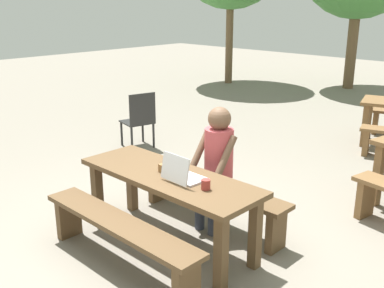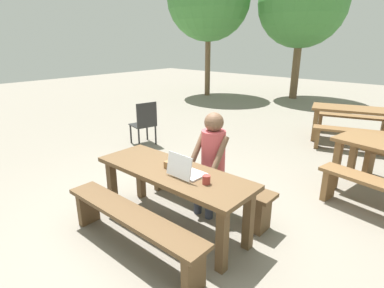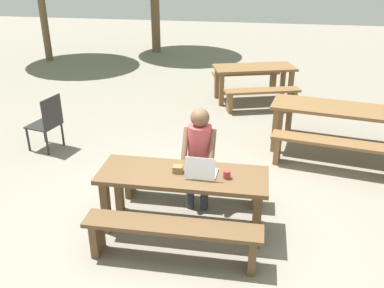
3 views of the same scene
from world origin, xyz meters
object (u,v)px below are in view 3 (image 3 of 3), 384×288
Objects in this scene: laptop at (201,171)px; picnic_table_rear at (344,115)px; coffee_mug at (227,174)px; picnic_table_mid at (254,72)px; small_pouch at (178,169)px; picnic_table_front at (183,183)px; person_seated at (199,150)px; plastic_chair at (48,122)px.

laptop is 0.15× the size of picnic_table_rear.
laptop is 3.00m from picnic_table_rear.
coffee_mug is 4.75m from picnic_table_mid.
coffee_mug is at bearing -177.45° from laptop.
small_pouch is 4.76m from picnic_table_mid.
small_pouch is at bearing 162.75° from picnic_table_front.
picnic_table_rear reaches higher than picnic_table_mid.
coffee_mug reaches higher than picnic_table_mid.
person_seated is (0.10, 0.56, 0.15)m from picnic_table_front.
person_seated is at bearing 73.51° from small_pouch.
picnic_table_front is 0.84× the size of picnic_table_rear.
picnic_table_front is at bearing -100.50° from person_seated.
picnic_table_front is at bearing -17.25° from small_pouch.
small_pouch is 0.12× the size of plastic_chair.
picnic_table_front is 0.17m from small_pouch.
laptop reaches higher than coffee_mug.
plastic_chair is at bearing 145.04° from small_pouch.
person_seated is 4.20m from picnic_table_mid.
picnic_table_mid is (0.55, 4.16, -0.14)m from person_seated.
coffee_mug is 0.70m from person_seated.
coffee_mug is 0.05× the size of picnic_table_mid.
coffee_mug is at bearing -4.51° from small_pouch.
plastic_chair is (-2.72, 1.76, -0.31)m from laptop.
laptop is (0.21, -0.03, 0.18)m from picnic_table_front.
person_seated is at bearing 79.23° from plastic_chair.
picnic_table_front is 1.49× the size of person_seated.
small_pouch is 0.56m from person_seated.
laptop reaches higher than small_pouch.
coffee_mug is at bearing -56.41° from person_seated.
plastic_chair reaches higher than picnic_table_front.
picnic_table_rear is at bearing 41.53° from person_seated.
picnic_table_front is 3.12m from picnic_table_rear.
plastic_chair is at bearing 149.64° from coffee_mug.
laptop is at bearing -7.66° from picnic_table_front.
picnic_table_mid is (3.16, 2.99, 0.14)m from plastic_chair.
plastic_chair reaches higher than picnic_table_mid.
laptop reaches higher than picnic_table_rear.
laptop is 3.26m from plastic_chair.
plastic_chair is 4.64m from picnic_table_rear.
laptop is at bearing -112.49° from picnic_table_mid.
coffee_mug is 0.07× the size of person_seated.
plastic_chair is (-3.00, 1.76, -0.29)m from coffee_mug.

